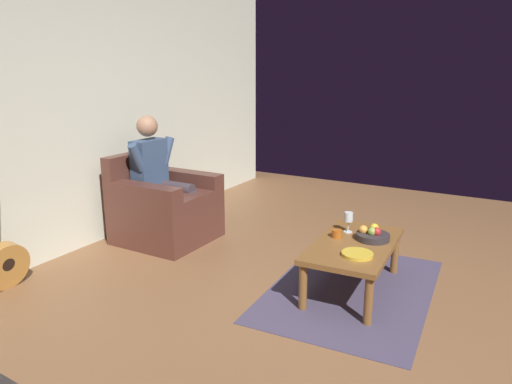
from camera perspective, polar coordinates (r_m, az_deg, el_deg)
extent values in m
plane|color=brown|center=(3.50, 15.17, -14.69)|extent=(7.53, 7.53, 0.00)
cube|color=silver|center=(4.70, -21.16, 9.34)|extent=(6.68, 0.06, 2.65)
cube|color=#443D55|center=(3.88, 11.39, -11.31)|extent=(1.79, 1.26, 0.01)
cube|color=#532D25|center=(4.85, -10.63, -3.35)|extent=(0.83, 0.85, 0.41)
cube|color=#532D25|center=(4.74, -10.22, -0.56)|extent=(0.50, 0.73, 0.10)
cube|color=#532D25|center=(5.00, -8.38, 1.17)|extent=(0.17, 0.84, 0.24)
cube|color=#532D25|center=(4.52, -13.51, -0.55)|extent=(0.17, 0.84, 0.24)
cube|color=#532D25|center=(4.97, -14.04, 2.09)|extent=(0.82, 0.13, 0.46)
cube|color=#394E6E|center=(4.83, -12.67, 3.24)|extent=(0.36, 0.18, 0.49)
sphere|color=#A87A5B|center=(4.77, -12.93, 7.71)|extent=(0.21, 0.21, 0.21)
cylinder|color=#3E333A|center=(4.82, -9.74, 0.50)|extent=(0.13, 0.44, 0.13)
cylinder|color=#3E333A|center=(4.76, -7.57, -2.92)|extent=(0.12, 0.12, 0.51)
cylinder|color=#394E6E|center=(4.94, -10.66, 4.87)|extent=(0.20, 0.09, 0.29)
cylinder|color=#3E333A|center=(4.67, -11.39, -0.06)|extent=(0.13, 0.44, 0.13)
cylinder|color=#3E333A|center=(4.60, -9.17, -3.61)|extent=(0.12, 0.12, 0.51)
cylinder|color=#394E6E|center=(4.63, -14.04, 4.03)|extent=(0.20, 0.09, 0.29)
cube|color=brown|center=(3.74, 11.67, -6.27)|extent=(1.06, 0.62, 0.04)
cylinder|color=brown|center=(4.19, 16.32, -7.07)|extent=(0.06, 0.06, 0.35)
cylinder|color=brown|center=(3.35, 13.34, -12.57)|extent=(0.06, 0.06, 0.35)
cylinder|color=brown|center=(4.28, 10.12, -6.20)|extent=(0.06, 0.06, 0.35)
cylinder|color=brown|center=(3.47, 5.65, -11.25)|extent=(0.06, 0.06, 0.35)
cylinder|color=#B67C37|center=(4.24, -27.90, -7.83)|extent=(0.37, 0.15, 0.38)
cylinder|color=black|center=(4.19, -27.54, -7.75)|extent=(0.10, 0.02, 0.10)
cylinder|color=silver|center=(3.95, 10.95, -4.71)|extent=(0.07, 0.07, 0.01)
cylinder|color=silver|center=(3.94, 10.99, -4.07)|extent=(0.01, 0.01, 0.09)
cylinder|color=silver|center=(3.91, 11.05, -2.95)|extent=(0.07, 0.07, 0.08)
cylinder|color=#590C19|center=(3.92, 11.03, -3.24)|extent=(0.06, 0.06, 0.03)
cylinder|color=#302A2D|center=(3.82, 13.82, -5.23)|extent=(0.26, 0.26, 0.05)
sphere|color=#869E41|center=(3.79, 13.75, -4.64)|extent=(0.07, 0.07, 0.07)
sphere|color=red|center=(3.79, 14.26, -4.65)|extent=(0.07, 0.07, 0.07)
sphere|color=gold|center=(3.88, 14.00, -4.18)|extent=(0.07, 0.07, 0.07)
sphere|color=gold|center=(3.81, 12.75, -4.44)|extent=(0.07, 0.07, 0.07)
cylinder|color=gold|center=(3.49, 12.06, -7.30)|extent=(0.23, 0.23, 0.02)
cylinder|color=#AB5419|center=(3.81, 9.67, -4.94)|extent=(0.08, 0.08, 0.06)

